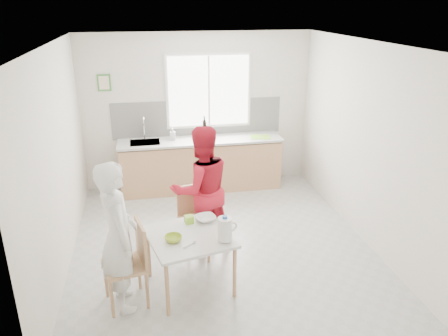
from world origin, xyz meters
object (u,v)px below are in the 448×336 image
at_px(person_white, 118,237).
at_px(bowl_green, 173,239).
at_px(person_red, 202,189).
at_px(bowl_white, 206,218).
at_px(chair_left, 131,260).
at_px(wine_bottle_b, 205,130).
at_px(chair_far, 194,215).
at_px(wine_bottle_a, 204,129).
at_px(dining_table, 189,241).
at_px(milk_jug, 225,229).

relative_size(person_white, bowl_green, 8.74).
xyz_separation_m(person_red, bowl_white, (-0.03, -0.54, -0.15)).
height_order(chair_left, wine_bottle_b, wine_bottle_b).
xyz_separation_m(chair_far, wine_bottle_b, (0.45, 2.03, 0.59)).
bearing_deg(wine_bottle_a, dining_table, -101.67).
bearing_deg(chair_far, person_white, -144.23).
distance_m(person_white, wine_bottle_a, 3.41).
height_order(bowl_green, wine_bottle_b, wine_bottle_b).
relative_size(chair_left, person_white, 0.57).
height_order(chair_far, person_white, person_white).
bearing_deg(wine_bottle_a, person_white, -113.76).
height_order(person_red, wine_bottle_b, person_red).
bearing_deg(bowl_white, dining_table, -127.19).
bearing_deg(bowl_green, chair_far, 70.60).
bearing_deg(person_red, dining_table, 59.74).
bearing_deg(wine_bottle_a, chair_left, -112.30).
bearing_deg(chair_far, wine_bottle_a, 64.71).
distance_m(chair_left, milk_jug, 1.09).
distance_m(chair_far, wine_bottle_b, 2.16).
bearing_deg(person_red, bowl_green, 51.64).
height_order(person_white, person_red, person_red).
relative_size(chair_left, wine_bottle_b, 3.20).
bearing_deg(chair_left, chair_far, 128.48).
bearing_deg(person_white, person_red, -57.98).
xyz_separation_m(bowl_green, bowl_white, (0.42, 0.40, -0.00)).
relative_size(dining_table, chair_far, 1.21).
height_order(wine_bottle_a, wine_bottle_b, wine_bottle_a).
distance_m(chair_left, person_red, 1.41).
relative_size(dining_table, bowl_white, 4.43).
xyz_separation_m(dining_table, wine_bottle_a, (0.61, 2.93, 0.47)).
height_order(dining_table, wine_bottle_a, wine_bottle_a).
bearing_deg(person_white, chair_left, -90.00).
distance_m(person_white, wine_bottle_b, 3.38).
bearing_deg(person_red, bowl_white, 73.96).
height_order(bowl_green, milk_jug, milk_jug).
xyz_separation_m(dining_table, bowl_green, (-0.18, -0.09, 0.10)).
height_order(dining_table, person_white, person_white).
relative_size(person_white, bowl_white, 7.03).
bearing_deg(wine_bottle_b, chair_left, -112.54).
bearing_deg(person_white, bowl_green, -94.90).
bearing_deg(bowl_white, person_white, -154.01).
distance_m(dining_table, wine_bottle_a, 3.03).
relative_size(person_red, wine_bottle_b, 5.73).
bearing_deg(chair_left, person_red, 124.38).
distance_m(dining_table, person_red, 0.93).
relative_size(person_white, wine_bottle_b, 5.64).
xyz_separation_m(bowl_white, wine_bottle_a, (0.37, 2.62, 0.37)).
relative_size(chair_left, bowl_green, 4.96).
bearing_deg(wine_bottle_b, person_white, -114.01).
xyz_separation_m(bowl_green, wine_bottle_a, (0.79, 3.03, 0.36)).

